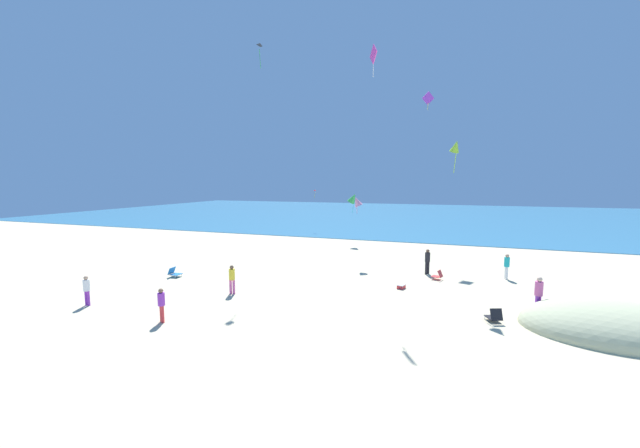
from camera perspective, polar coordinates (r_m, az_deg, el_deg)
The scene contains 20 objects.
ground_plane at distance 21.46m, azimuth 1.93°, elevation -9.01°, with size 120.00×120.00×0.00m, color beige.
ocean_water at distance 65.59m, azimuth 13.71°, elevation 1.43°, with size 120.00×60.00×0.05m, color teal.
dune_mound at distance 18.55m, azimuth 38.63°, elevation -13.05°, with size 6.45×4.51×2.41m, color #C3C392.
beach_chair_far_left at distance 17.14m, azimuth 25.59°, elevation -12.85°, with size 0.69×0.80×0.62m.
beach_chair_far_right at distance 22.91m, azimuth 17.95°, elevation -7.62°, with size 0.72×0.64×0.58m.
beach_chair_near_camera at distance 24.15m, azimuth -21.84°, elevation -7.08°, with size 0.70×0.60×0.59m.
cooler_box at distance 20.62m, azimuth 12.59°, elevation -9.50°, with size 0.46×0.54×0.23m.
person_0 at distance 18.83m, azimuth 31.00°, elevation -9.17°, with size 0.47×0.47×1.67m.
person_1 at distance 19.56m, azimuth -13.60°, elevation -8.11°, with size 0.38×0.38×1.51m.
person_2 at distance 20.48m, azimuth -32.67°, elevation -8.48°, with size 0.30×0.30×1.42m.
person_3 at distance 16.70m, azimuth -23.55°, elevation -11.22°, with size 0.39×0.39×1.44m.
person_4 at distance 24.49m, azimuth 27.17°, elevation -5.67°, with size 0.35×0.35×1.52m.
person_6 at distance 23.92m, azimuth 16.45°, elevation -5.38°, with size 0.45×0.45×1.59m.
kite_red at distance 43.11m, azimuth -0.83°, elevation 5.25°, with size 0.43×0.43×1.00m.
kite_black at distance 26.20m, azimuth -9.35°, elevation 25.89°, with size 0.45×0.52×1.60m.
kite_magenta at distance 21.34m, azimuth 8.36°, elevation 24.73°, with size 0.57×0.88×1.67m.
kite_pink at distance 25.50m, azimuth 5.81°, elevation 3.54°, with size 0.89×0.73×1.29m.
kite_green at distance 33.91m, azimuth 5.20°, elevation 4.07°, with size 1.21×0.95×1.93m.
kite_lime at distance 19.98m, azimuth 20.45°, elevation 11.29°, with size 0.76×0.81×1.70m.
kite_purple at distance 30.69m, azimuth 16.55°, elevation 18.31°, with size 0.89×0.52×1.37m.
Camera 1 is at (6.08, -9.75, 5.80)m, focal length 20.47 mm.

